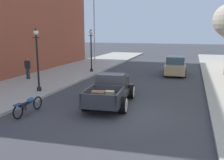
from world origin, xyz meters
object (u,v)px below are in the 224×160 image
Objects in this scene: car_background_tan at (175,66)px; street_lamp_far at (91,47)px; pedestrian_sidewalk_left at (28,67)px; street_lamp_near at (37,55)px; motorcycle_parked at (28,105)px; hotrod_truck_gunmetal at (111,89)px; flagpole at (96,13)px.

car_background_tan is 7.76m from street_lamp_far.
car_background_tan is 2.65× the size of pedestrian_sidewalk_left.
street_lamp_near is at bearing -45.48° from pedestrian_sidewalk_left.
motorcycle_parked is 14.46m from car_background_tan.
street_lamp_near is 8.16m from street_lamp_far.
flagpole is at bearing 114.31° from hotrod_truck_gunmetal.
pedestrian_sidewalk_left is 0.43× the size of street_lamp_far.
pedestrian_sidewalk_left is at bearing 154.78° from hotrod_truck_gunmetal.
car_background_tan is at bearing 66.56° from motorcycle_parked.
car_background_tan is at bearing -22.34° from flagpole.
hotrod_truck_gunmetal is 8.92m from pedestrian_sidewalk_left.
motorcycle_parked is 8.43m from pedestrian_sidewalk_left.
street_lamp_far is at bearing 98.19° from motorcycle_parked.
flagpole reaches higher than car_background_tan.
pedestrian_sidewalk_left is (-10.71, -6.48, 0.32)m from car_background_tan.
motorcycle_parked is at bearing -136.10° from hotrod_truck_gunmetal.
street_lamp_near is at bearing -84.21° from flagpole.
hotrod_truck_gunmetal is at bearing -7.29° from street_lamp_near.
pedestrian_sidewalk_left reaches higher than motorcycle_parked.
motorcycle_parked is 1.29× the size of pedestrian_sidewalk_left.
pedestrian_sidewalk_left is 11.32m from flagpole.
street_lamp_near is (3.11, -3.16, 1.30)m from pedestrian_sidewalk_left.
car_background_tan is 12.38m from street_lamp_near.
flagpole is at bearing 95.79° from street_lamp_near.
street_lamp_far is (0.15, 8.16, 0.00)m from street_lamp_near.
pedestrian_sidewalk_left is 4.62m from street_lamp_near.
street_lamp_near is 0.42× the size of flagpole.
hotrod_truck_gunmetal is 16.11m from flagpole.
street_lamp_far is at bearing -73.72° from flagpole.
street_lamp_far is at bearing 56.83° from pedestrian_sidewalk_left.
flagpole reaches higher than pedestrian_sidewalk_left.
flagpole is (-6.30, 13.95, 5.02)m from hotrod_truck_gunmetal.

